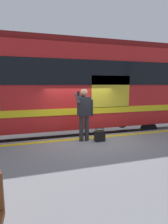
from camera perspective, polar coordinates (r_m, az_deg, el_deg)
ground_plane at (r=6.54m, az=-0.23°, el=-14.90°), size 23.99×23.99×0.00m
platform at (r=4.32m, az=9.53°, el=-22.08°), size 14.46×4.87×0.85m
safety_line at (r=5.97m, az=0.58°, el=-8.50°), size 14.17×0.16×0.01m
track_rail_near at (r=7.66m, az=-2.94°, el=-10.63°), size 18.79×0.08×0.16m
track_rail_far at (r=9.00m, az=-5.09°, el=-7.67°), size 18.79×0.08×0.16m
train_carriage at (r=7.76m, az=-12.47°, el=8.60°), size 13.49×3.02×4.18m
passenger at (r=5.52m, az=0.01°, el=0.51°), size 0.57×0.55×1.67m
handbag at (r=5.68m, az=5.06°, el=-7.59°), size 0.32×0.29×0.40m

